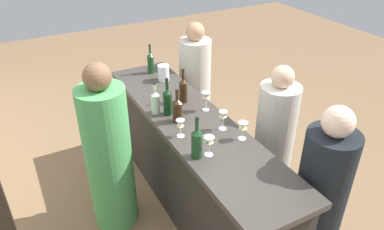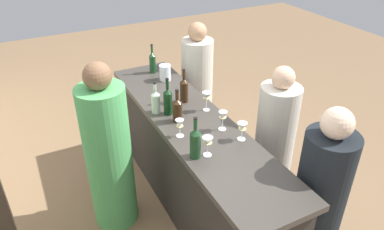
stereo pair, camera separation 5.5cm
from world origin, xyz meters
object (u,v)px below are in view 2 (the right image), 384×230
object	(u,v)px
wine_bottle_second_left_amber_brown	(177,109)
wine_bottle_far_right_olive_green	(153,62)
wine_bottle_leftmost_olive_green	(195,142)
wine_glass_far_center	(180,125)
wine_glass_near_right	(223,117)
water_pitcher	(165,73)
wine_glass_near_center	(207,98)
wine_glass_near_left	(242,128)
wine_bottle_rightmost_amber_brown	(184,90)
person_right_guest	(197,90)
person_left_guest	(274,146)
wine_bottle_second_right_clear_pale	(156,101)
person_center_guest	(319,201)
wine_bottle_center_dark_green	(168,101)
wine_glass_far_left	(208,143)
person_server_behind	(109,155)

from	to	relation	value
wine_bottle_second_left_amber_brown	wine_bottle_far_right_olive_green	world-z (taller)	wine_bottle_far_right_olive_green
wine_bottle_leftmost_olive_green	wine_bottle_far_right_olive_green	bearing A→B (deg)	-10.47
wine_glass_far_center	wine_bottle_leftmost_olive_green	bearing A→B (deg)	177.00
wine_glass_near_right	wine_glass_far_center	xyz separation A→B (m)	(0.07, 0.35, -0.01)
wine_bottle_leftmost_olive_green	water_pitcher	bearing A→B (deg)	-14.10
wine_bottle_leftmost_olive_green	wine_glass_near_center	size ratio (longest dim) A/B	1.88
wine_glass_near_left	wine_glass_far_center	size ratio (longest dim) A/B	1.00
wine_bottle_second_left_amber_brown	wine_glass_far_center	size ratio (longest dim) A/B	1.96
wine_bottle_rightmost_amber_brown	wine_glass_near_center	bearing A→B (deg)	-155.86
wine_bottle_second_left_amber_brown	person_right_guest	size ratio (longest dim) A/B	0.20
wine_glass_near_right	person_left_guest	world-z (taller)	person_left_guest
wine_bottle_leftmost_olive_green	wine_bottle_second_right_clear_pale	xyz separation A→B (m)	(0.73, 0.01, -0.02)
wine_bottle_second_right_clear_pale	wine_glass_far_center	distance (m)	0.43
wine_bottle_far_right_olive_green	person_center_guest	world-z (taller)	person_center_guest
wine_bottle_center_dark_green	wine_bottle_rightmost_amber_brown	bearing A→B (deg)	-58.14
wine_glass_near_center	wine_glass_far_left	xyz separation A→B (m)	(-0.58, 0.31, -0.01)
wine_bottle_leftmost_olive_green	person_center_guest	size ratio (longest dim) A/B	0.23
wine_bottle_rightmost_amber_brown	wine_glass_near_left	bearing A→B (deg)	-170.38
wine_bottle_leftmost_olive_green	wine_glass_near_right	world-z (taller)	wine_bottle_leftmost_olive_green
wine_glass_near_right	person_right_guest	xyz separation A→B (m)	(1.26, -0.43, -0.43)
wine_bottle_second_right_clear_pale	wine_glass_far_center	bearing A→B (deg)	-176.51
wine_bottle_rightmost_amber_brown	person_left_guest	world-z (taller)	person_left_guest
wine_glass_near_center	wine_glass_far_left	bearing A→B (deg)	151.70
person_center_guest	wine_glass_near_center	bearing A→B (deg)	-71.20
wine_bottle_second_left_amber_brown	wine_bottle_rightmost_amber_brown	size ratio (longest dim) A/B	0.91
wine_bottle_second_left_amber_brown	wine_bottle_leftmost_olive_green	bearing A→B (deg)	169.30
wine_bottle_second_left_amber_brown	wine_bottle_center_dark_green	size ratio (longest dim) A/B	0.87
wine_bottle_center_dark_green	wine_bottle_rightmost_amber_brown	size ratio (longest dim) A/B	1.05
water_pitcher	wine_bottle_second_right_clear_pale	bearing A→B (deg)	149.58
wine_bottle_leftmost_olive_green	person_server_behind	size ratio (longest dim) A/B	0.21
wine_bottle_leftmost_olive_green	person_center_guest	bearing A→B (deg)	-124.91
wine_glass_far_left	wine_glass_near_left	bearing A→B (deg)	-80.41
water_pitcher	wine_glass_far_left	bearing A→B (deg)	169.76
wine_glass_near_right	wine_glass_far_left	size ratio (longest dim) A/B	1.06
wine_glass_far_center	wine_bottle_second_left_amber_brown	bearing A→B (deg)	-20.54
wine_glass_near_center	wine_bottle_leftmost_olive_green	bearing A→B (deg)	144.30
wine_bottle_second_left_amber_brown	wine_glass_near_left	world-z (taller)	wine_bottle_second_left_amber_brown
person_right_guest	person_left_guest	bearing A→B (deg)	92.48
wine_glass_far_center	wine_bottle_second_right_clear_pale	bearing A→B (deg)	3.49
wine_glass_near_right	person_left_guest	xyz separation A→B (m)	(-0.04, -0.54, -0.44)
wine_bottle_second_left_amber_brown	wine_bottle_second_right_clear_pale	bearing A→B (deg)	26.26
wine_glass_near_right	wine_bottle_center_dark_green	bearing A→B (deg)	34.30
person_server_behind	wine_glass_near_center	bearing A→B (deg)	-19.11
wine_glass_near_center	water_pitcher	world-z (taller)	wine_glass_near_center
person_center_guest	wine_bottle_far_right_olive_green	bearing A→B (deg)	-76.53
wine_bottle_second_left_amber_brown	wine_glass_near_center	size ratio (longest dim) A/B	1.67
wine_bottle_second_right_clear_pale	wine_glass_near_center	xyz separation A→B (m)	(-0.17, -0.41, 0.01)
person_center_guest	water_pitcher	bearing A→B (deg)	-76.22
wine_bottle_second_right_clear_pale	person_center_guest	world-z (taller)	person_center_guest
wine_bottle_leftmost_olive_green	wine_glass_far_center	bearing A→B (deg)	-3.00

